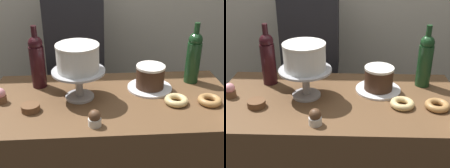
{
  "view_description": "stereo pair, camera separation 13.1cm",
  "coord_description": "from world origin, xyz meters",
  "views": [
    {
      "loc": [
        -0.09,
        -1.27,
        1.62
      ],
      "look_at": [
        0.0,
        0.0,
        1.0
      ],
      "focal_mm": 47.64,
      "sensor_mm": 36.0,
      "label": 1
    },
    {
      "loc": [
        0.04,
        -1.27,
        1.62
      ],
      "look_at": [
        0.0,
        0.0,
        1.0
      ],
      "focal_mm": 47.64,
      "sensor_mm": 36.0,
      "label": 2
    }
  ],
  "objects": [
    {
      "name": "chocolate_round_cake",
      "position": [
        0.2,
        0.1,
        0.99
      ],
      "size": [
        0.15,
        0.15,
        0.12
      ],
      "color": "#3D2619",
      "rests_on": "silver_serving_platter"
    },
    {
      "name": "cupcake_chocolate",
      "position": [
        -0.09,
        -0.23,
        0.95
      ],
      "size": [
        0.06,
        0.06,
        0.07
      ],
      "color": "white",
      "rests_on": "display_counter"
    },
    {
      "name": "wine_bottle_green",
      "position": [
        0.44,
        0.17,
        1.06
      ],
      "size": [
        0.08,
        0.08,
        0.33
      ],
      "color": "#193D1E",
      "rests_on": "display_counter"
    },
    {
      "name": "white_layer_cake",
      "position": [
        -0.16,
        0.02,
        1.13
      ],
      "size": [
        0.2,
        0.2,
        0.13
      ],
      "color": "white",
      "rests_on": "cake_stand_pedestal"
    },
    {
      "name": "cupcake_strawberry",
      "position": [
        -0.53,
        0.0,
        0.95
      ],
      "size": [
        0.06,
        0.06,
        0.07
      ],
      "color": "brown",
      "rests_on": "display_counter"
    },
    {
      "name": "donut_glazed",
      "position": [
        0.3,
        -0.07,
        0.93
      ],
      "size": [
        0.11,
        0.11,
        0.03
      ],
      "color": "#E0C17F",
      "rests_on": "display_counter"
    },
    {
      "name": "cake_stand_pedestal",
      "position": [
        -0.16,
        0.02,
        1.02
      ],
      "size": [
        0.25,
        0.25,
        0.15
      ],
      "color": "#B2B2B7",
      "rests_on": "display_counter"
    },
    {
      "name": "cookie_stack",
      "position": [
        -0.38,
        -0.09,
        0.93
      ],
      "size": [
        0.08,
        0.08,
        0.03
      ],
      "color": "brown",
      "rests_on": "display_counter"
    },
    {
      "name": "silver_serving_platter",
      "position": [
        0.2,
        0.1,
        0.92
      ],
      "size": [
        0.23,
        0.23,
        0.01
      ],
      "color": "white",
      "rests_on": "display_counter"
    },
    {
      "name": "donut_maple",
      "position": [
        0.46,
        -0.08,
        0.93
      ],
      "size": [
        0.11,
        0.11,
        0.03
      ],
      "color": "#B27F47",
      "rests_on": "display_counter"
    },
    {
      "name": "barista_figure",
      "position": [
        -0.2,
        0.56,
        0.84
      ],
      "size": [
        0.36,
        0.22,
        1.6
      ],
      "color": "black",
      "rests_on": "ground_plane"
    },
    {
      "name": "wine_bottle_dark_red",
      "position": [
        -0.37,
        0.17,
        1.06
      ],
      "size": [
        0.08,
        0.08,
        0.33
      ],
      "color": "black",
      "rests_on": "display_counter"
    }
  ]
}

